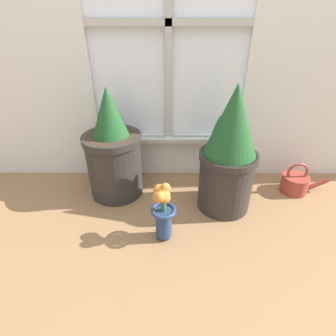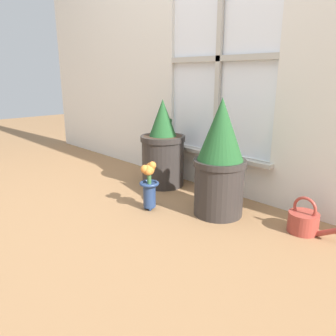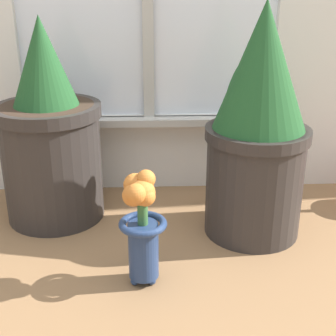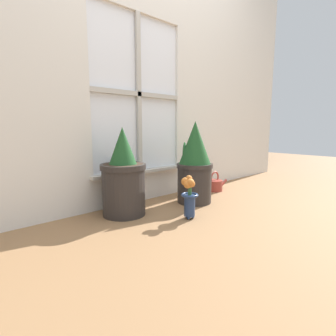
{
  "view_description": "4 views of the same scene",
  "coord_description": "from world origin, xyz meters",
  "px_view_note": "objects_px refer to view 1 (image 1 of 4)",
  "views": [
    {
      "loc": [
        0.01,
        -0.81,
        0.92
      ],
      "look_at": [
        -0.0,
        0.33,
        0.24
      ],
      "focal_mm": 28.0,
      "sensor_mm": 36.0,
      "label": 1
    },
    {
      "loc": [
        1.37,
        -1.08,
        0.78
      ],
      "look_at": [
        -0.06,
        0.28,
        0.21
      ],
      "focal_mm": 35.0,
      "sensor_mm": 36.0,
      "label": 2
    },
    {
      "loc": [
        -0.0,
        -0.89,
        0.71
      ],
      "look_at": [
        0.05,
        0.27,
        0.24
      ],
      "focal_mm": 50.0,
      "sensor_mm": 36.0,
      "label": 3
    },
    {
      "loc": [
        -1.28,
        -1.07,
        0.61
      ],
      "look_at": [
        -0.02,
        0.31,
        0.32
      ],
      "focal_mm": 28.0,
      "sensor_mm": 36.0,
      "label": 4
    }
  ],
  "objects_px": {
    "potted_plant_left": "(113,153)",
    "watering_can": "(295,183)",
    "flower_vase": "(163,209)",
    "potted_plant_right": "(229,154)"
  },
  "relations": [
    {
      "from": "watering_can",
      "to": "potted_plant_left",
      "type": "bearing_deg",
      "value": -179.65
    },
    {
      "from": "potted_plant_left",
      "to": "watering_can",
      "type": "height_order",
      "value": "potted_plant_left"
    },
    {
      "from": "potted_plant_left",
      "to": "flower_vase",
      "type": "distance_m",
      "value": 0.47
    },
    {
      "from": "potted_plant_right",
      "to": "flower_vase",
      "type": "xyz_separation_m",
      "value": [
        -0.32,
        -0.24,
        -0.15
      ]
    },
    {
      "from": "flower_vase",
      "to": "watering_can",
      "type": "bearing_deg",
      "value": 25.97
    },
    {
      "from": "watering_can",
      "to": "potted_plant_right",
      "type": "bearing_deg",
      "value": -163.67
    },
    {
      "from": "flower_vase",
      "to": "watering_can",
      "type": "xyz_separation_m",
      "value": [
        0.77,
        0.37,
        -0.11
      ]
    },
    {
      "from": "potted_plant_right",
      "to": "flower_vase",
      "type": "distance_m",
      "value": 0.43
    },
    {
      "from": "flower_vase",
      "to": "watering_can",
      "type": "distance_m",
      "value": 0.86
    },
    {
      "from": "potted_plant_right",
      "to": "watering_can",
      "type": "distance_m",
      "value": 0.53
    }
  ]
}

